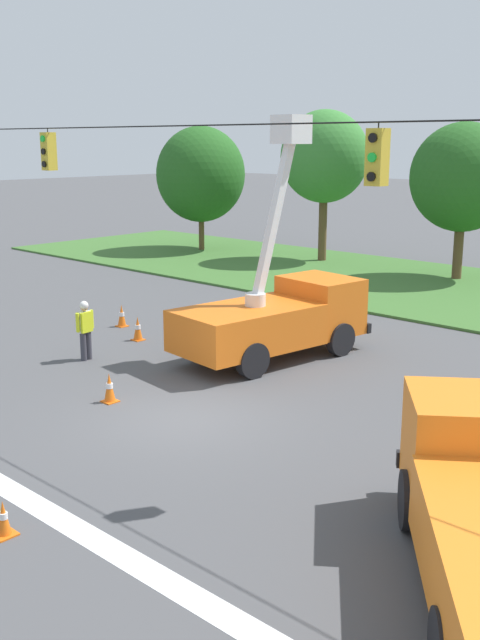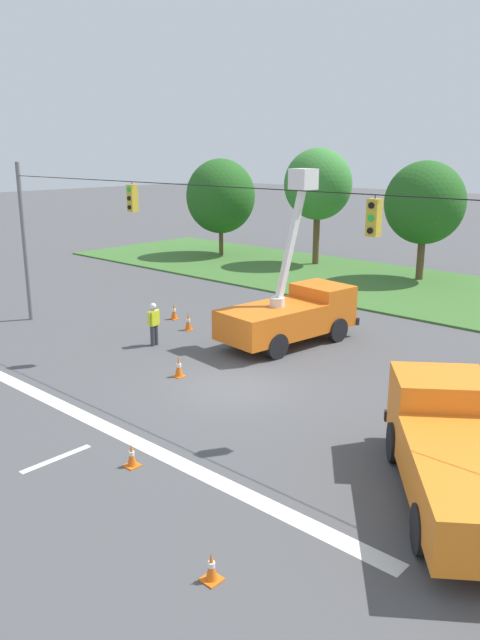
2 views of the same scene
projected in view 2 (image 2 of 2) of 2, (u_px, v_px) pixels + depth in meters
ground_plane at (233, 388)px, 20.86m from camera, size 200.00×200.00×0.00m
grass_verge at (460, 296)px, 33.67m from camera, size 56.00×12.00×0.10m
lane_markings at (74, 452)px, 16.46m from camera, size 17.60×15.25×0.01m
signal_gantry at (233, 263)px, 19.74m from camera, size 26.20×0.33×7.20m
tree_far_west at (221, 196)px, 45.72m from camera, size 4.92×5.20×7.11m
tree_west at (318, 185)px, 41.67m from camera, size 4.60×4.45×7.85m
tree_centre at (425, 203)px, 36.72m from camera, size 4.70×4.82×7.12m
utility_truck_bucket_lift at (292, 311)px, 25.43m from camera, size 3.18×6.34×7.00m
utility_truck_support_far at (456, 452)px, 14.01m from camera, size 5.88×6.75×2.26m
road_worker at (154, 322)px, 25.18m from camera, size 0.28×0.65×1.77m
traffic_cone_foreground_right at (132, 456)px, 15.64m from camera, size 0.36×0.36×0.61m
traffic_cone_mid_left at (174, 311)px, 29.25m from camera, size 0.36×0.36×0.77m
traffic_cone_lane_edge_b at (179, 367)px, 21.83m from camera, size 0.36×0.36×0.74m
traffic_cone_far_left at (211, 567)px, 11.48m from camera, size 0.36×0.36×0.59m
traffic_cone_far_right at (188, 322)px, 27.48m from camera, size 0.36×0.36×0.77m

